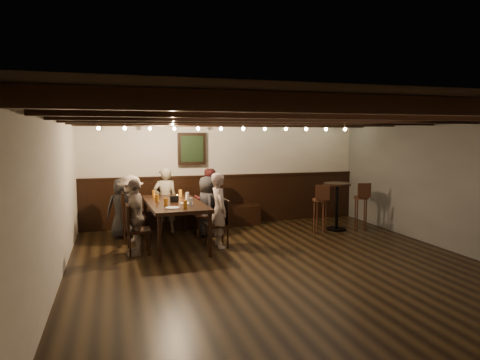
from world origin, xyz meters
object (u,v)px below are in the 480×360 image
object	(u,v)px
chair_left_far	(138,239)
high_top_table	(337,199)
person_right_near	(207,206)
person_left_near	(131,209)
bar_stool_right	(361,212)
person_left_far	(135,217)
chair_right_far	(218,233)
chair_left_near	(133,227)
chair_right_near	(206,223)
dining_table	(174,205)
person_bench_right	(209,200)
bar_stool_left	(320,215)
person_bench_centre	(165,200)
person_right_far	(219,210)
person_bench_left	(122,208)

from	to	relation	value
chair_left_far	high_top_table	xyz separation A→B (m)	(4.25, 0.72, 0.41)
person_right_near	person_left_near	bearing A→B (deg)	90.00
person_left_near	bar_stool_right	world-z (taller)	person_left_near
person_left_far	chair_right_far	bearing A→B (deg)	90.00
chair_left_near	chair_right_near	xyz separation A→B (m)	(1.44, 0.06, -0.02)
dining_table	chair_right_near	xyz separation A→B (m)	(0.70, 0.48, -0.47)
person_bench_right	high_top_table	size ratio (longest dim) A/B	1.31
bar_stool_left	dining_table	bearing A→B (deg)	-167.94
person_bench_centre	person_right_far	bearing A→B (deg)	116.57
person_right_near	person_right_far	size ratio (longest dim) A/B	0.90
chair_left_far	person_bench_right	xyz separation A→B (m)	(1.56, 1.41, 0.41)
person_bench_centre	person_bench_right	size ratio (longest dim) A/B	1.03
person_bench_left	chair_left_near	bearing A→B (deg)	111.74
chair_left_near	person_bench_centre	world-z (taller)	person_bench_centre
person_bench_right	person_right_far	bearing A→B (deg)	83.66
person_right_far	bar_stool_left	distance (m)	2.35
chair_right_far	bar_stool_right	xyz separation A→B (m)	(3.31, 0.51, 0.12)
chair_left_far	person_right_far	bearing A→B (deg)	90.00
chair_left_far	chair_right_far	xyz separation A→B (m)	(1.44, 0.06, 0.00)
chair_right_near	person_right_near	xyz separation A→B (m)	(0.03, 0.00, 0.34)
chair_left_near	bar_stool_left	size ratio (longest dim) A/B	0.94
chair_left_far	person_bench_left	world-z (taller)	person_bench_left
chair_right_far	person_bench_centre	bearing A→B (deg)	25.59
dining_table	person_bench_right	distance (m)	1.27
chair_right_near	person_bench_left	world-z (taller)	person_bench_left
bar_stool_left	person_bench_centre	bearing A→B (deg)	173.23
chair_left_near	person_right_far	bearing A→B (deg)	58.53
bar_stool_left	bar_stool_right	xyz separation A→B (m)	(1.00, 0.05, 0.00)
person_left_near	person_right_near	world-z (taller)	person_left_near
person_left_near	person_right_far	size ratio (longest dim) A/B	0.95
chair_right_near	person_left_far	distance (m)	1.77
chair_right_near	person_bench_left	distance (m)	1.71
chair_left_near	chair_left_far	bearing A→B (deg)	0.14
person_bench_centre	person_left_near	size ratio (longest dim) A/B	1.07
chair_left_far	bar_stool_left	xyz separation A→B (m)	(3.75, 0.51, 0.12)
person_bench_left	person_left_near	world-z (taller)	person_left_near
chair_left_near	person_bench_right	world-z (taller)	person_bench_right
person_left_near	person_right_near	size ratio (longest dim) A/B	1.06
chair_left_far	person_right_near	size ratio (longest dim) A/B	0.71
chair_left_near	chair_right_near	size ratio (longest dim) A/B	1.09
person_left_far	bar_stool_left	xyz separation A→B (m)	(3.78, 0.51, -0.27)
dining_table	person_bench_centre	bearing A→B (deg)	90.00
chair_left_near	person_right_far	xyz separation A→B (m)	(1.50, -0.84, 0.39)
chair_right_far	person_right_far	size ratio (longest dim) A/B	0.64
person_left_far	person_left_near	bearing A→B (deg)	180.00
chair_left_near	person_left_near	bearing A→B (deg)	-90.00
person_right_far	dining_table	bearing A→B (deg)	59.04
person_bench_centre	person_left_far	size ratio (longest dim) A/B	1.05
chair_right_near	person_bench_centre	world-z (taller)	person_bench_centre
high_top_table	bar_stool_right	size ratio (longest dim) A/B	0.99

